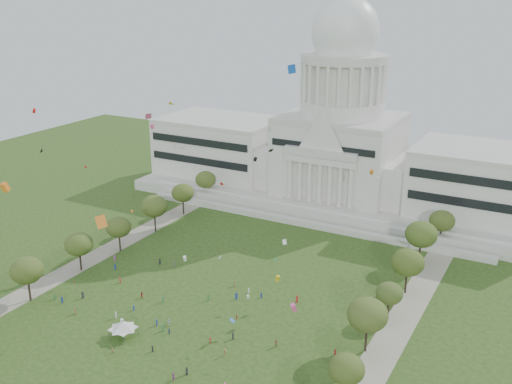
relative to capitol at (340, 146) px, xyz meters
The scene contains 30 objects.
ground 115.76m from the capitol, 90.00° to the right, with size 400.00×400.00×0.00m, color #294416.
capitol is the anchor object (origin of this frame).
path_left 98.93m from the capitol, 119.87° to the right, with size 8.00×160.00×0.04m, color gray.
path_right 98.93m from the capitol, 60.13° to the right, with size 8.00×160.00×0.04m, color gray.
row_tree_l_1 125.32m from the capitol, 110.71° to the right, with size 8.86×8.86×12.59m.
row_tree_r_1 125.12m from the capitol, 68.16° to the right, with size 7.58×7.58×10.78m.
row_tree_l_2 107.19m from the capitol, 115.07° to the right, with size 8.42×8.42×11.97m.
row_tree_r_2 106.56m from the capitol, 65.33° to the right, with size 9.55×9.55×13.58m.
row_tree_l_3 92.14m from the capitol, 118.96° to the right, with size 8.12×8.12×11.55m.
row_tree_r_3 91.98m from the capitol, 60.70° to the right, with size 7.01×7.01×9.98m.
row_tree_l_4 76.50m from the capitol, 125.78° to the right, with size 9.29×9.29×13.21m.
row_tree_r_4 78.81m from the capitol, 54.84° to the right, with size 9.19×9.19×13.06m.
row_tree_l_5 63.64m from the capitol, 136.72° to the right, with size 8.33×8.33×11.85m.
row_tree_r_5 62.67m from the capitol, 44.94° to the right, with size 9.82×9.82×13.96m.
row_tree_l_6 54.69m from the capitol, 152.45° to the right, with size 8.19×8.19×11.64m.
row_tree_r_6 54.32m from the capitol, 28.99° to the right, with size 8.42×8.42×11.97m.
event_tent 120.45m from the capitol, 94.71° to the right, with size 7.87×7.87×4.13m.
person_0 110.28m from the capitol, 69.14° to the right, with size 0.76×0.50×1.56m, color #B21E1E.
person_2 109.71m from the capitol, 76.55° to the right, with size 0.98×0.60×2.01m, color olive.
person_3 113.51m from the capitol, 84.62° to the right, with size 1.05×0.54×1.62m, color #B21E1E.
person_4 114.19m from the capitol, 90.37° to the right, with size 0.89×0.48×1.51m, color navy.
person_5 110.96m from the capitol, 91.70° to the right, with size 1.56×0.62×1.69m, color silver.
person_6 126.08m from the capitol, 84.23° to the right, with size 0.94×0.61×1.93m, color #26262B.
person_7 127.22m from the capitol, 93.44° to the right, with size 0.54×0.39×1.47m, color olive.
person_8 104.80m from the capitol, 100.17° to the right, with size 0.87×0.54×1.79m, color #B21E1E.
person_9 116.65m from the capitol, 81.91° to the right, with size 1.22×0.63×1.88m, color olive.
person_10 101.18m from the capitol, 83.91° to the right, with size 0.79×0.43×1.34m, color #B21E1E.
person_11 128.99m from the capitol, 84.97° to the right, with size 1.77×0.70×1.91m, color #994C8C.
distant_crowd 101.77m from the capitol, 98.05° to the right, with size 61.56×39.44×1.93m.
kite_swarm 111.43m from the capitol, 91.01° to the right, with size 84.48×100.67×62.78m.
Camera 1 is at (79.20, -101.01, 80.96)m, focal length 42.00 mm.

